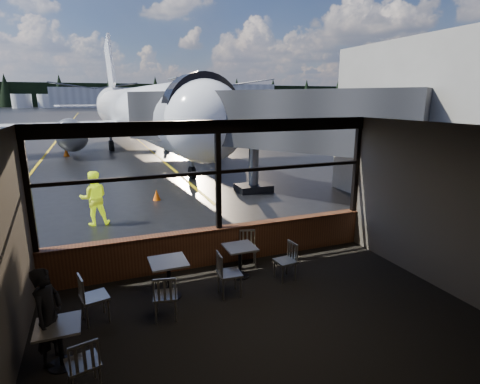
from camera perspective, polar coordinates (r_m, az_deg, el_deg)
ground_plane at (r=128.28m, az=-20.63°, el=11.37°), size 520.00×520.00×0.00m
carpet_floor at (r=7.05m, az=5.05°, el=-20.18°), size 8.00×6.00×0.01m
ceiling at (r=5.85m, az=5.79°, el=9.40°), size 8.00×6.00×0.04m
wall_right at (r=8.73m, az=29.59°, el=-2.55°), size 0.04×6.00×3.50m
wall_back at (r=4.10m, az=25.88°, el=-20.27°), size 8.00×0.04×3.50m
window_sill at (r=9.30m, az=-3.19°, el=-8.21°), size 8.00×0.28×0.90m
window_header at (r=8.63m, az=-3.46°, el=9.91°), size 8.00×0.18×0.30m
mullion_left at (r=8.48m, az=-29.62°, el=0.14°), size 0.12×0.12×2.60m
mullion_centre at (r=8.79m, az=-3.35°, el=2.41°), size 0.12×0.12×2.60m
mullion_right at (r=10.67m, az=17.29°, el=3.87°), size 0.12×0.12×2.60m
window_transom at (r=8.77m, az=-3.36°, el=3.05°), size 8.00×0.10×0.08m
airliner at (r=30.47m, az=-15.13°, el=16.32°), size 32.34×37.78×10.87m
jet_bridge at (r=15.14m, az=3.18°, el=7.96°), size 8.90×10.88×4.75m
cafe_table_near at (r=8.65m, az=-0.01°, el=-10.55°), size 0.67×0.67×0.74m
cafe_table_mid at (r=7.95m, az=-10.76°, el=-12.90°), size 0.73×0.73×0.80m
cafe_table_left at (r=6.67m, az=-25.69°, el=-20.33°), size 0.64×0.64×0.70m
chair_near_e at (r=8.55m, az=6.89°, el=-10.46°), size 0.52×0.52×0.87m
chair_near_w at (r=7.84m, az=-1.62°, el=-12.37°), size 0.55×0.55×0.96m
chair_near_n at (r=9.15m, az=1.21°, el=-8.67°), size 0.60×0.60×0.87m
chair_mid_s at (r=7.24m, az=-11.30°, el=-15.26°), size 0.58×0.58×0.91m
chair_mid_w at (r=7.50m, az=-21.29°, el=-14.75°), size 0.62×0.62×0.95m
chair_left_s at (r=6.03m, az=-22.83°, el=-22.95°), size 0.58×0.58×0.89m
passenger at (r=6.60m, az=-27.17°, el=-16.49°), size 0.58×0.68×1.56m
ground_crew at (r=12.84m, az=-21.36°, el=-0.88°), size 0.86×0.68×1.76m
cone_nose at (r=15.38m, az=-12.60°, el=-0.43°), size 0.31×0.31×0.43m
cone_wing at (r=29.35m, az=-24.98°, el=5.52°), size 0.41×0.41×0.57m
terminal_annex at (r=16.60m, az=28.75°, el=8.99°), size 5.00×7.00×6.00m
hangar_mid at (r=193.21m, az=-21.22°, el=13.41°), size 38.00×15.00×10.00m
hangar_right at (r=196.46m, az=-2.90°, el=14.59°), size 50.00×20.00×12.00m
fuel_tank_a at (r=192.15m, az=-30.30°, el=11.87°), size 8.00×8.00×6.00m
fuel_tank_b at (r=190.98m, az=-27.28°, el=12.22°), size 8.00×8.00×6.00m
fuel_tank_c at (r=190.33m, az=-24.23°, el=12.53°), size 8.00×8.00×6.00m
treeline at (r=218.22m, az=-21.34°, el=13.63°), size 360.00×3.00×12.00m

